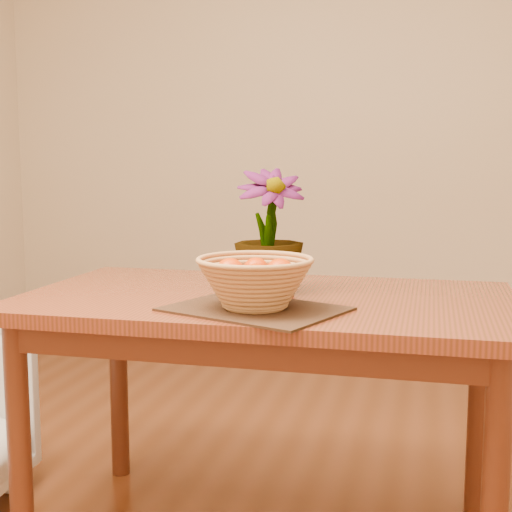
# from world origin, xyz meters

# --- Properties ---
(wall_back) EXTENTS (4.00, 0.02, 2.70)m
(wall_back) POSITION_xyz_m (0.00, 2.25, 1.35)
(wall_back) COLOR beige
(wall_back) RESTS_ON floor
(table) EXTENTS (1.40, 0.80, 0.75)m
(table) POSITION_xyz_m (0.00, 0.30, 0.66)
(table) COLOR maroon
(table) RESTS_ON floor
(placemat) EXTENTS (0.51, 0.45, 0.01)m
(placemat) POSITION_xyz_m (0.02, 0.09, 0.75)
(placemat) COLOR #3C2215
(placemat) RESTS_ON table
(wicker_basket) EXTENTS (0.31, 0.31, 0.12)m
(wicker_basket) POSITION_xyz_m (0.02, 0.09, 0.82)
(wicker_basket) COLOR tan
(wicker_basket) RESTS_ON placemat
(orange_pile) EXTENTS (0.20, 0.20, 0.08)m
(orange_pile) POSITION_xyz_m (0.02, 0.09, 0.85)
(orange_pile) COLOR #CF3D03
(orange_pile) RESTS_ON wicker_basket
(potted_plant) EXTENTS (0.27, 0.27, 0.36)m
(potted_plant) POSITION_xyz_m (-0.00, 0.35, 0.93)
(potted_plant) COLOR #1A4714
(potted_plant) RESTS_ON table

